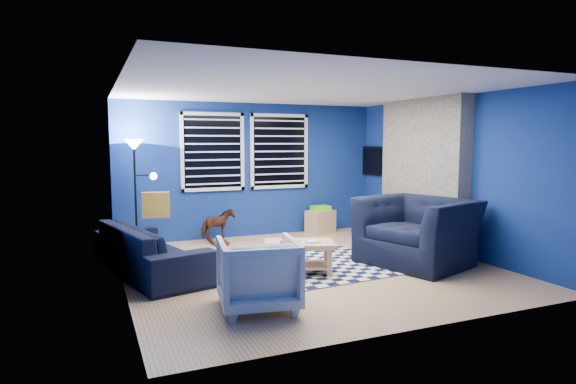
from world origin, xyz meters
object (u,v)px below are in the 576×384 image
Objects in this scene: armchair_big at (417,231)px; coffee_table at (299,251)px; floor_lamp at (136,160)px; armchair_bent at (258,274)px; tv at (377,161)px; sofa at (152,249)px; cabinet at (320,221)px; rocking_horse at (218,224)px.

armchair_big is 1.83m from coffee_table.
coffee_table is at bearing -51.74° from floor_lamp.
armchair_bent is at bearing -90.36° from armchair_big.
tv is 5.08m from armchair_bent.
coffee_table is (0.95, 1.06, -0.06)m from armchair_bent.
cabinet is at bearing -77.01° from sofa.
tv is at bearing -128.05° from armchair_bent.
armchair_big is at bearing -152.45° from armchair_bent.
rocking_horse is 0.58× the size of coffee_table.
tv is at bearing -85.78° from sofa.
cabinet is (1.60, 2.55, -0.08)m from coffee_table.
coffee_table is 3.22m from floor_lamp.
armchair_bent is at bearing -137.48° from tv.
floor_lamp is (-3.46, -0.20, 1.26)m from cabinet.
armchair_bent reaches higher than rocking_horse.
floor_lamp is (-0.91, 3.42, 1.11)m from armchair_bent.
rocking_horse is 1.00× the size of cabinet.
armchair_big is 4.56m from floor_lamp.
rocking_horse is 1.78m from floor_lamp.
coffee_table is at bearing -139.77° from tv.
sofa is (-4.55, -1.48, -1.06)m from tv.
tv is at bearing 141.34° from armchair_big.
sofa is 3.77m from armchair_big.
floor_lamp reaches higher than armchair_bent.
sofa is 2.16× the size of coffee_table.
rocking_horse reaches higher than coffee_table.
armchair_big is at bearing -4.98° from coffee_table.
armchair_bent is at bearing 148.92° from rocking_horse.
cabinet is at bearing -109.57° from rocking_horse.
tv reaches higher than armchair_big.
cabinet is 0.34× the size of floor_lamp.
cabinet is at bearing 167.41° from tv.
coffee_table is at bearing -122.32° from armchair_bent.
rocking_horse is 2.11m from cabinet.
armchair_big is (3.64, -0.97, 0.15)m from sofa.
coffee_table is 3.01m from cabinet.
tv reaches higher than sofa.
sofa is 3.84m from cabinet.
sofa is at bearing -161.91° from tv.
sofa is 2.07m from armchair_bent.
sofa is at bearing -171.86° from cabinet.
coffee_table is (-2.72, -2.30, -1.08)m from tv.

